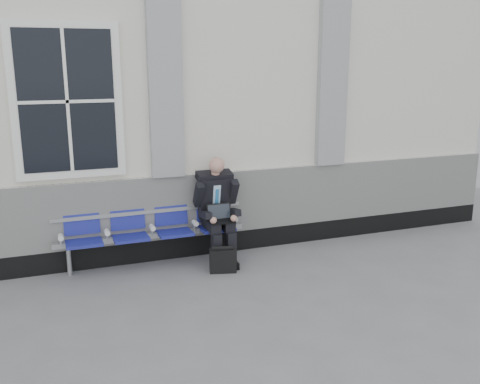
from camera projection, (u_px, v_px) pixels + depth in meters
name	position (u px, v px, depth m)	size (l,w,h in m)	color
ground	(56.00, 322.00, 5.77)	(70.00, 70.00, 0.00)	slate
station_building	(36.00, 95.00, 8.39)	(14.40, 4.40, 4.49)	silver
bench	(151.00, 226.00, 7.28)	(2.60, 0.47, 0.91)	#9EA0A3
businessman	(217.00, 206.00, 7.40)	(0.60, 0.80, 1.47)	black
briefcase	(223.00, 260.00, 7.10)	(0.38, 0.23, 0.36)	black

